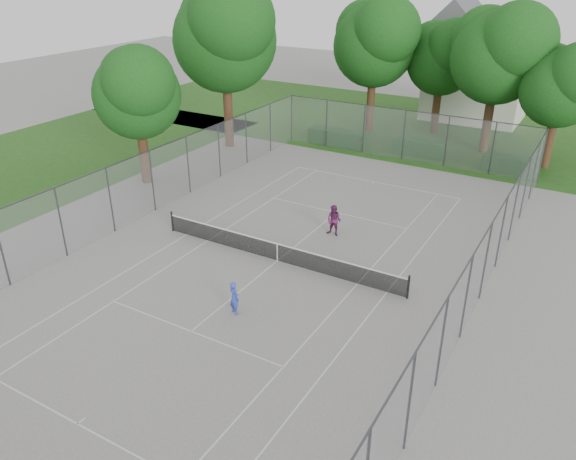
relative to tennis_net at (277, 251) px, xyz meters
The scene contains 17 objects.
ground 0.51m from the tennis_net, ahead, with size 120.00×120.00×0.00m, color slate.
grass_far 26.00m from the tennis_net, 90.00° to the left, with size 60.00×20.00×0.00m, color #1F4814.
court_markings 0.50m from the tennis_net, ahead, with size 11.03×23.83×0.01m.
tennis_net is the anchor object (origin of this frame).
perimeter_fence 1.30m from the tennis_net, ahead, with size 18.08×34.08×3.52m.
tree_far_left 24.07m from the tennis_net, 101.99° to the left, with size 7.31×6.67×10.51m.
tree_far_midleft 25.47m from the tennis_net, 90.14° to the left, with size 6.21×5.67×8.92m.
tree_far_midright 23.10m from the tennis_net, 77.87° to the left, with size 7.29×6.66×10.48m.
tree_far_right 22.80m from the tennis_net, 66.07° to the left, with size 5.83×5.32×8.38m.
tree_side_back 19.77m from the tennis_net, 132.47° to the left, with size 8.35×7.63×12.01m.
tree_side_front 14.32m from the tennis_net, 159.73° to the left, with size 5.98×5.46×8.60m.
hedge_left 18.66m from the tennis_net, 106.88° to the left, with size 4.50×1.35×1.13m, color #143E15.
hedge_mid 18.49m from the tennis_net, 87.68° to the left, with size 3.57×1.02×1.12m, color #143E15.
hedge_right 19.44m from the tennis_net, 68.71° to the left, with size 3.42×1.26×1.03m, color #143E15.
house 31.06m from the tennis_net, 87.23° to the left, with size 7.98×6.18×9.93m.
girl_player 4.59m from the tennis_net, 80.77° to the right, with size 0.53×0.34×1.44m, color #3149B9.
woman_player 3.97m from the tennis_net, 74.09° to the left, with size 0.80×0.62×1.64m, color #612050.
Camera 1 is at (12.07, -19.74, 12.97)m, focal length 35.00 mm.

